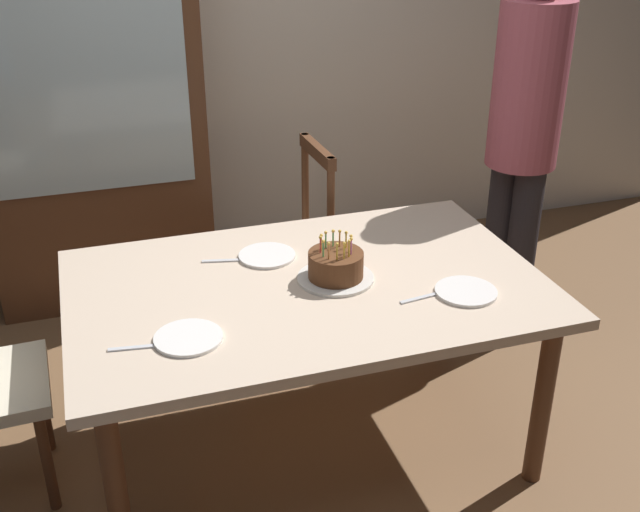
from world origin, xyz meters
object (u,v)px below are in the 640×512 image
(dining_table, at_px, (307,301))
(plate_near_celebrant, at_px, (188,338))
(chair_spindle_back, at_px, (284,247))
(plate_near_guest, at_px, (466,291))
(person_guest, at_px, (524,130))
(plate_far_side, at_px, (267,256))
(china_cabinet, at_px, (90,122))
(birthday_cake, at_px, (336,267))

(dining_table, height_order, plate_near_celebrant, plate_near_celebrant)
(plate_near_celebrant, height_order, chair_spindle_back, chair_spindle_back)
(plate_near_guest, distance_m, person_guest, 1.09)
(plate_near_celebrant, height_order, plate_far_side, same)
(dining_table, height_order, china_cabinet, china_cabinet)
(plate_far_side, height_order, person_guest, person_guest)
(birthday_cake, bearing_deg, plate_far_side, 127.05)
(dining_table, xyz_separation_m, person_guest, (1.19, 0.56, 0.37))
(plate_near_guest, bearing_deg, person_guest, 49.70)
(chair_spindle_back, distance_m, china_cabinet, 1.17)
(plate_near_guest, distance_m, chair_spindle_back, 1.20)
(dining_table, height_order, birthday_cake, birthday_cake)
(person_guest, relative_size, china_cabinet, 0.94)
(dining_table, bearing_deg, china_cabinet, 112.69)
(person_guest, bearing_deg, birthday_cake, -152.42)
(chair_spindle_back, height_order, person_guest, person_guest)
(birthday_cake, bearing_deg, china_cabinet, 115.82)
(plate_far_side, xyz_separation_m, plate_near_guest, (0.60, -0.49, 0.00))
(plate_near_celebrant, xyz_separation_m, china_cabinet, (-0.18, 1.80, 0.21))
(chair_spindle_back, relative_size, china_cabinet, 0.50)
(plate_near_celebrant, distance_m, plate_near_guest, 0.98)
(plate_near_celebrant, height_order, plate_near_guest, same)
(china_cabinet, bearing_deg, chair_spindle_back, -40.76)
(person_guest, bearing_deg, plate_near_celebrant, -154.18)
(dining_table, relative_size, birthday_cake, 6.09)
(plate_near_celebrant, xyz_separation_m, person_guest, (1.66, 0.80, 0.29))
(plate_near_celebrant, bearing_deg, dining_table, 27.64)
(plate_near_celebrant, distance_m, person_guest, 1.87)
(dining_table, xyz_separation_m, china_cabinet, (-0.65, 1.56, 0.29))
(plate_near_celebrant, bearing_deg, china_cabinet, 95.77)
(birthday_cake, bearing_deg, plate_near_celebrant, -157.64)
(plate_far_side, distance_m, china_cabinet, 1.44)
(person_guest, distance_m, china_cabinet, 2.10)
(plate_near_guest, height_order, china_cabinet, china_cabinet)
(birthday_cake, xyz_separation_m, plate_far_side, (-0.19, 0.25, -0.04))
(plate_near_celebrant, bearing_deg, birthday_cake, 22.36)
(birthday_cake, distance_m, plate_near_celebrant, 0.62)
(person_guest, bearing_deg, plate_far_side, -166.23)
(dining_table, xyz_separation_m, chair_spindle_back, (0.15, 0.87, -0.20))
(dining_table, bearing_deg, plate_near_guest, -25.64)
(birthday_cake, distance_m, chair_spindle_back, 0.94)
(plate_far_side, bearing_deg, dining_table, -70.85)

